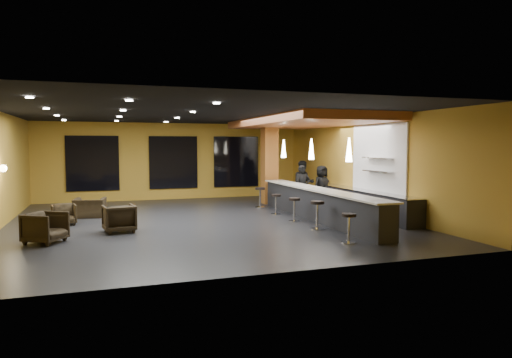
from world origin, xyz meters
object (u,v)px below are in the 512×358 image
object	(u,v)px
staff_b	(303,183)
staff_a	(303,187)
bar_stool_3	(276,202)
pendant_0	(349,150)
bar_stool_1	(317,211)
pendant_2	(284,149)
armchair_c	(64,214)
armchair_d	(90,208)
bar_counter	(317,205)
bar_stool_0	(349,224)
armchair_b	(119,218)
bar_stool_4	(260,195)
column	(269,163)
prep_counter	(362,203)
staff_c	(322,186)
bar_stool_2	(294,206)
armchair_a	(45,228)
pendant_1	(311,149)

from	to	relation	value
staff_b	staff_a	bearing A→B (deg)	-96.03
bar_stool_3	pendant_0	bearing A→B (deg)	-76.13
bar_stool_1	pendant_2	bearing A→B (deg)	80.27
armchair_c	armchair_d	bearing A→B (deg)	52.75
bar_counter	bar_stool_1	xyz separation A→B (m)	(-0.79, -1.58, 0.04)
pendant_0	bar_stool_0	distance (m)	2.57
armchair_b	bar_stool_1	size ratio (longest dim) A/B	1.03
staff_b	bar_stool_4	xyz separation A→B (m)	(-1.94, -0.13, -0.41)
column	prep_counter	bearing A→B (deg)	-64.00
column	bar_stool_1	world-z (taller)	column
bar_counter	armchair_c	xyz separation A→B (m)	(-7.92, 1.66, -0.17)
prep_counter	bar_stool_4	xyz separation A→B (m)	(-2.83, 2.92, 0.09)
staff_c	bar_stool_2	distance (m)	3.81
column	armchair_c	world-z (taller)	column
armchair_c	bar_stool_0	world-z (taller)	bar_stool_0
armchair_a	armchair_b	world-z (taller)	armchair_b
armchair_b	armchair_c	xyz separation A→B (m)	(-1.59, 1.79, -0.07)
pendant_1	bar_stool_2	world-z (taller)	pendant_1
pendant_0	armchair_d	distance (m)	9.01
armchair_d	bar_stool_0	world-z (taller)	bar_stool_0
armchair_a	bar_stool_2	bearing A→B (deg)	-49.71
prep_counter	armchair_a	size ratio (longest dim) A/B	6.95
pendant_2	bar_stool_1	distance (m)	4.99
column	armchair_a	xyz separation A→B (m)	(-8.15, -5.67, -1.36)
bar_stool_0	staff_b	bearing A→B (deg)	74.45
armchair_c	column	bearing A→B (deg)	11.03
armchair_a	bar_stool_0	distance (m)	7.69
prep_counter	pendant_1	size ratio (longest dim) A/B	8.57
bar_stool_0	pendant_1	bearing A→B (deg)	77.91
pendant_2	staff_c	bearing A→B (deg)	-5.03
bar_stool_3	armchair_b	bearing A→B (deg)	-162.78
bar_stool_1	armchair_a	bearing A→B (deg)	176.06
bar_stool_2	bar_stool_3	size ratio (longest dim) A/B	1.06
prep_counter	pendant_0	distance (m)	3.73
bar_counter	prep_counter	world-z (taller)	bar_counter
armchair_c	bar_stool_4	bearing A→B (deg)	4.60
pendant_1	staff_c	world-z (taller)	pendant_1
prep_counter	bar_stool_4	distance (m)	4.07
pendant_2	bar_stool_0	distance (m)	6.85
armchair_c	bar_stool_3	bearing A→B (deg)	-10.20
pendant_1	bar_stool_1	world-z (taller)	pendant_1
prep_counter	pendant_2	distance (m)	3.73
bar_stool_1	bar_stool_2	world-z (taller)	bar_stool_1
armchair_a	pendant_1	bearing A→B (deg)	-46.84
prep_counter	staff_a	bearing A→B (deg)	124.46
staff_a	staff_c	distance (m)	1.04
bar_stool_4	bar_stool_0	bearing A→B (deg)	-90.28
column	bar_stool_1	size ratio (longest dim) A/B	4.14
pendant_1	column	bearing A→B (deg)	90.00
column	bar_stool_4	xyz separation A→B (m)	(-0.83, -1.18, -1.23)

